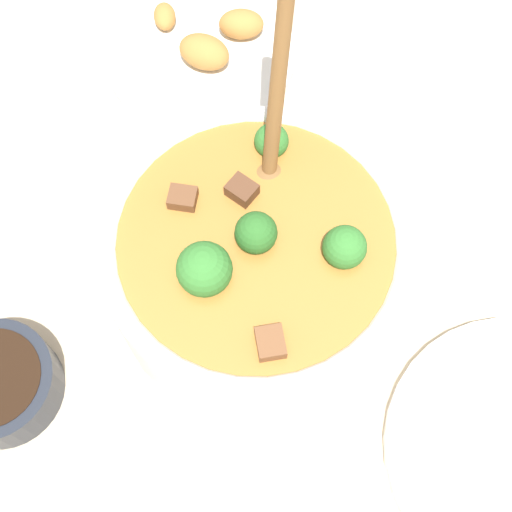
# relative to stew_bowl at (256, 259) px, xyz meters

# --- Properties ---
(ground_plane) EXTENTS (4.00, 4.00, 0.00)m
(ground_plane) POSITION_rel_stew_bowl_xyz_m (0.00, 0.00, -0.06)
(ground_plane) COLOR #C6B293
(stew_bowl) EXTENTS (0.24, 0.26, 0.29)m
(stew_bowl) POSITION_rel_stew_bowl_xyz_m (0.00, 0.00, 0.00)
(stew_bowl) COLOR white
(stew_bowl) RESTS_ON ground_plane
(food_plate) EXTENTS (0.20, 0.20, 0.04)m
(food_plate) POSITION_rel_stew_bowl_xyz_m (-0.02, -0.26, -0.05)
(food_plate) COLOR white
(food_plate) RESTS_ON ground_plane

